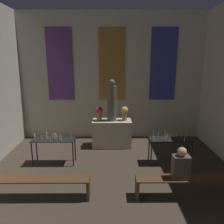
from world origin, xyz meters
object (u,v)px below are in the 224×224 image
object	(u,v)px
altar	(112,133)
candle_rack_right	(170,142)
flower_vase_left	(99,112)
statue	(112,102)
person_seated	(181,165)
candle_rack_left	(54,142)
pew_back_left	(33,183)
pew_back_right	(192,183)
flower_vase_right	(125,112)

from	to	relation	value
altar	candle_rack_right	distance (m)	2.15
flower_vase_left	candle_rack_right	size ratio (longest dim) A/B	0.40
candle_rack_right	statue	bearing A→B (deg)	142.16
altar	statue	size ratio (longest dim) A/B	0.95
candle_rack_right	person_seated	xyz separation A→B (m)	(-0.22, -1.66, 0.13)
statue	candle_rack_left	distance (m)	2.34
flower_vase_left	candle_rack_right	bearing A→B (deg)	-31.71
flower_vase_left	person_seated	bearing A→B (deg)	-57.34
pew_back_left	person_seated	world-z (taller)	person_seated
pew_back_left	altar	bearing A→B (deg)	59.69
pew_back_right	candle_rack_right	bearing A→B (deg)	91.56
altar	flower_vase_left	world-z (taller)	flower_vase_left
flower_vase_right	pew_back_right	size ratio (longest dim) A/B	0.20
flower_vase_right	pew_back_left	bearing A→B (deg)	-126.17
person_seated	pew_back_left	bearing A→B (deg)	180.00
candle_rack_left	pew_back_right	world-z (taller)	candle_rack_left
altar	person_seated	size ratio (longest dim) A/B	1.88
flower_vase_right	candle_rack_right	bearing A→B (deg)	-46.28
flower_vase_left	altar	bearing A→B (deg)	0.00
altar	pew_back_right	bearing A→B (deg)	-59.69
flower_vase_right	person_seated	bearing A→B (deg)	-70.81
candle_rack_right	pew_back_right	size ratio (longest dim) A/B	0.50
candle_rack_left	person_seated	world-z (taller)	person_seated
flower_vase_right	candle_rack_right	size ratio (longest dim) A/B	0.40
pew_back_left	statue	bearing A→B (deg)	59.69
person_seated	altar	bearing A→B (deg)	116.31
candle_rack_right	flower_vase_right	bearing A→B (deg)	133.72
flower_vase_left	statue	bearing A→B (deg)	-0.00
pew_back_right	pew_back_left	bearing A→B (deg)	180.00
altar	pew_back_right	xyz separation A→B (m)	(1.74, -2.97, -0.11)
pew_back_left	pew_back_right	bearing A→B (deg)	0.00
pew_back_right	altar	bearing A→B (deg)	120.31
statue	flower_vase_left	distance (m)	0.57
candle_rack_right	person_seated	bearing A→B (deg)	-97.64
candle_rack_right	pew_back_left	bearing A→B (deg)	-154.20
flower_vase_right	candle_rack_left	xyz separation A→B (m)	(-2.13, -1.32, -0.56)
altar	pew_back_right	size ratio (longest dim) A/B	0.54
altar	pew_back_left	bearing A→B (deg)	-120.31
candle_rack_left	pew_back_left	world-z (taller)	candle_rack_left
flower_vase_left	candle_rack_right	world-z (taller)	flower_vase_left
flower_vase_right	person_seated	distance (m)	3.17
candle_rack_left	pew_back_left	distance (m)	1.68
flower_vase_left	pew_back_right	xyz separation A→B (m)	(2.17, -2.97, -0.85)
statue	pew_back_left	world-z (taller)	statue
altar	candle_rack_left	xyz separation A→B (m)	(-1.70, -1.32, 0.19)
altar	flower_vase_left	bearing A→B (deg)	180.00
flower_vase_left	pew_back_right	bearing A→B (deg)	-53.83
flower_vase_right	candle_rack_left	distance (m)	2.57
altar	flower_vase_right	size ratio (longest dim) A/B	2.77
flower_vase_right	pew_back_left	distance (m)	3.78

